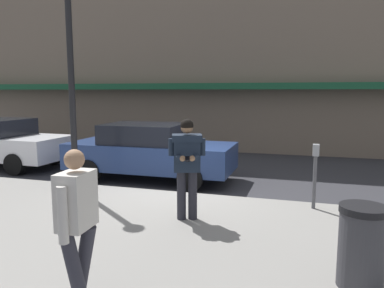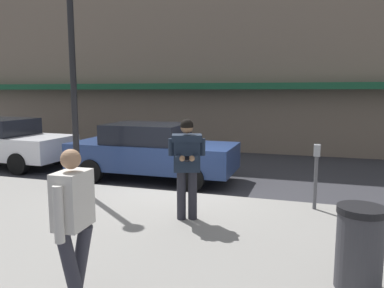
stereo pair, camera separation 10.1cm
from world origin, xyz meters
name	(u,v)px [view 1 (the left image)]	position (x,y,z in m)	size (l,w,h in m)	color
ground_plane	(178,195)	(0.00, 0.00, 0.00)	(80.00, 80.00, 0.00)	#333338
sidewalk	(179,244)	(1.00, -2.85, 0.07)	(32.00, 5.30, 0.14)	gray
curb_paint_line	(220,198)	(1.00, 0.05, 0.00)	(28.00, 0.12, 0.01)	silver
storefront_facade	(264,26)	(1.00, 8.49, 5.13)	(28.00, 4.70, 10.28)	#756656
parked_sedan_mid	(149,151)	(-1.24, 1.25, 0.79)	(4.51, 1.94, 1.54)	navy
man_texting_on_phone	(187,158)	(0.83, -1.91, 1.25)	(0.62, 0.65, 1.81)	#23232B
pedestrian_in_light_coat	(77,218)	(0.54, -4.81, 1.11)	(0.34, 0.60, 1.70)	#33333D
street_lamp_post	(70,59)	(-2.31, -0.65, 3.14)	(0.36, 0.36, 4.88)	black
parking_meter	(315,167)	(3.02, -0.60, 0.97)	(0.12, 0.18, 1.27)	#4C4C51
trash_bin	(361,246)	(3.48, -3.54, 0.63)	(0.55, 0.55, 0.98)	#38383D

